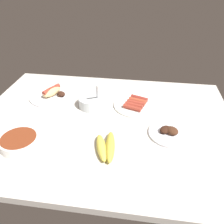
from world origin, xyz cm
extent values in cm
cube|color=silver|center=(0.00, 0.00, -1.50)|extent=(120.00, 90.00, 3.00)
cylinder|color=white|center=(30.35, -5.56, 0.50)|extent=(19.18, 19.18, 1.00)
ellipsoid|color=#381E14|center=(27.82, -5.57, 2.30)|extent=(6.67, 6.74, 2.59)
ellipsoid|color=#472819|center=(29.73, -5.79, 2.41)|extent=(3.66, 4.36, 2.82)
ellipsoid|color=#472819|center=(30.45, -6.21, 2.52)|extent=(7.12, 6.92, 3.03)
cylinder|color=white|center=(-29.85, -21.74, 2.14)|extent=(15.42, 15.42, 4.27)
cylinder|color=maroon|center=(-29.85, -21.74, 3.87)|extent=(13.88, 13.88, 1.00)
cylinder|color=white|center=(-31.35, 18.24, 0.50)|extent=(24.23, 24.23, 1.00)
ellipsoid|color=#DBB77A|center=(-31.35, 18.24, 3.20)|extent=(10.45, 13.14, 4.40)
cylinder|color=#9E3828|center=(-31.35, 18.24, 4.41)|extent=(6.95, 11.07, 2.40)
ellipsoid|color=#381E14|center=(-25.94, 17.62, 2.40)|extent=(5.27, 4.75, 2.80)
ellipsoid|color=#E5D14C|center=(2.80, -19.67, 1.64)|extent=(8.23, 15.58, 3.28)
ellipsoid|color=gold|center=(6.12, -18.93, 1.96)|extent=(5.60, 17.63, 3.92)
cylinder|color=white|center=(14.11, 14.69, 0.50)|extent=(22.09, 22.09, 1.00)
cylinder|color=#9E3828|center=(12.61, 9.91, 2.14)|extent=(9.10, 4.95, 2.28)
cylinder|color=#9E3828|center=(13.36, 12.30, 2.14)|extent=(9.12, 4.60, 2.28)
cylinder|color=#9E3828|center=(14.11, 14.69, 2.14)|extent=(9.12, 4.42, 2.28)
cylinder|color=#AD472D|center=(14.86, 17.09, 2.14)|extent=(9.11, 4.76, 2.28)
cylinder|color=maroon|center=(15.61, 19.48, 2.14)|extent=(9.08, 5.16, 2.28)
cylinder|color=silver|center=(-7.74, 11.72, 2.65)|extent=(13.49, 13.49, 5.30)
cylinder|color=beige|center=(-7.74, 11.72, 3.71)|extent=(11.87, 11.87, 2.38)
cube|color=#B7B7BC|center=(-4.70, 10.03, 8.51)|extent=(2.78, 9.29, 13.89)
camera|label=1|loc=(16.37, -85.01, 62.66)|focal=36.95mm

